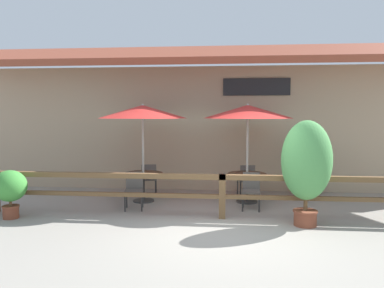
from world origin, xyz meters
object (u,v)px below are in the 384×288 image
dining_table_near (143,179)px  potted_plant_tall_tropical (308,168)px  chair_near_streetside (134,189)px  dining_table_middle (247,179)px  potted_plant_corner_fern (307,163)px  patio_umbrella_middle (248,112)px  potted_plant_small_flowering (10,188)px  chair_middle_streetside (251,189)px  patio_umbrella_near (143,112)px  chair_middle_wallside (247,178)px  chair_near_wallside (149,177)px

dining_table_near → potted_plant_tall_tropical: bearing=14.4°
chair_near_streetside → dining_table_middle: chair_near_streetside is taller
potted_plant_corner_fern → patio_umbrella_middle: bearing=119.1°
potted_plant_small_flowering → potted_plant_tall_tropical: potted_plant_tall_tropical is taller
dining_table_near → potted_plant_corner_fern: size_ratio=0.47×
potted_plant_small_flowering → potted_plant_corner_fern: bearing=0.5°
dining_table_near → chair_middle_streetside: chair_middle_streetside is taller
potted_plant_corner_fern → potted_plant_small_flowering: (-6.18, -0.05, -0.61)m
dining_table_middle → chair_middle_streetside: bearing=-84.9°
patio_umbrella_near → dining_table_near: size_ratio=2.54×
dining_table_near → chair_near_streetside: 0.78m
chair_middle_wallside → chair_middle_streetside: bearing=81.9°
dining_table_middle → potted_plant_small_flowering: 5.48m
chair_middle_wallside → potted_plant_small_flowering: 5.79m
chair_near_wallside → patio_umbrella_middle: patio_umbrella_middle is taller
patio_umbrella_middle → chair_middle_streetside: size_ratio=2.89×
chair_near_wallside → potted_plant_corner_fern: bearing=132.8°
chair_near_wallside → dining_table_middle: chair_near_wallside is taller
patio_umbrella_middle → dining_table_middle: size_ratio=2.54×
potted_plant_tall_tropical → potted_plant_corner_fern: bearing=-102.5°
chair_middle_wallside → potted_plant_corner_fern: (1.04, -2.61, 0.78)m
patio_umbrella_near → potted_plant_small_flowering: patio_umbrella_near is taller
chair_middle_wallside → patio_umbrella_near: bearing=8.3°
dining_table_near → patio_umbrella_middle: bearing=3.5°
dining_table_near → chair_near_streetside: size_ratio=1.14×
potted_plant_small_flowering → chair_near_streetside: bearing=22.9°
patio_umbrella_middle → potted_plant_small_flowering: size_ratio=2.40×
chair_middle_wallside → potted_plant_tall_tropical: bearing=179.0°
patio_umbrella_middle → chair_middle_wallside: bearing=88.0°
chair_middle_streetside → potted_plant_tall_tropical: size_ratio=0.60×
dining_table_near → dining_table_middle: same height
dining_table_near → potted_plant_tall_tropical: size_ratio=0.68×
patio_umbrella_near → patio_umbrella_middle: bearing=3.5°
chair_near_streetside → chair_middle_wallside: same height
dining_table_near → dining_table_middle: 2.63m
chair_near_streetside → potted_plant_corner_fern: 3.94m
chair_near_streetside → chair_near_wallside: same height
patio_umbrella_near → potted_plant_tall_tropical: size_ratio=1.73×
dining_table_middle → chair_near_wallside: bearing=167.0°
patio_umbrella_middle → chair_near_streetside: bearing=-160.8°
chair_near_streetside → chair_middle_streetside: (2.74, 0.23, 0.00)m
patio_umbrella_near → dining_table_middle: size_ratio=2.54×
chair_middle_streetside → potted_plant_small_flowering: potted_plant_small_flowering is taller
potted_plant_small_flowering → potted_plant_tall_tropical: 7.42m
chair_near_wallside → patio_umbrella_middle: bearing=154.0°
chair_near_wallside → dining_table_middle: (2.65, -0.61, 0.10)m
dining_table_near → chair_middle_streetside: 2.75m
chair_middle_streetside → patio_umbrella_near: bearing=173.3°
chair_middle_wallside → potted_plant_small_flowering: size_ratio=0.83×
chair_middle_streetside → chair_middle_wallside: (-0.04, 1.40, 0.00)m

